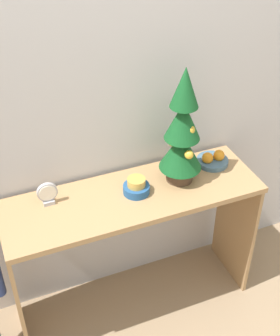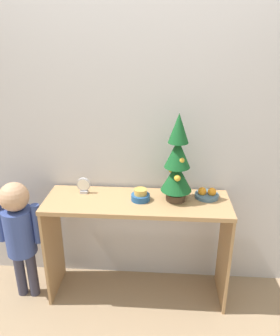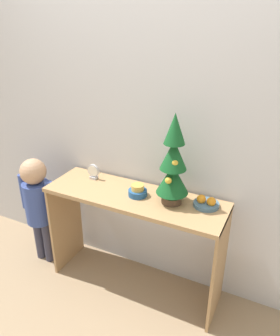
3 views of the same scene
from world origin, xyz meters
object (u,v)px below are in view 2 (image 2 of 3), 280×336
(singing_bowl, at_px, (141,196))
(desk_clock, at_px, (84,186))
(fruit_bowl, at_px, (207,194))
(mini_tree, at_px, (177,162))
(child_figure, at_px, (19,228))

(singing_bowl, xyz_separation_m, desk_clock, (-0.42, 0.08, 0.02))
(fruit_bowl, relative_size, desk_clock, 1.42)
(mini_tree, bearing_deg, singing_bowl, -175.41)
(fruit_bowl, relative_size, child_figure, 0.18)
(mini_tree, xyz_separation_m, desk_clock, (-0.66, 0.06, -0.22))
(singing_bowl, bearing_deg, child_figure, -174.17)
(mini_tree, height_order, singing_bowl, mini_tree)
(mini_tree, relative_size, fruit_bowl, 3.66)
(singing_bowl, bearing_deg, mini_tree, 4.59)
(child_figure, bearing_deg, desk_clock, 20.76)
(mini_tree, bearing_deg, desk_clock, 174.69)
(singing_bowl, distance_m, child_figure, 0.90)
(mini_tree, height_order, fruit_bowl, mini_tree)
(fruit_bowl, distance_m, child_figure, 1.36)
(fruit_bowl, xyz_separation_m, singing_bowl, (-0.46, -0.07, 0.01))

